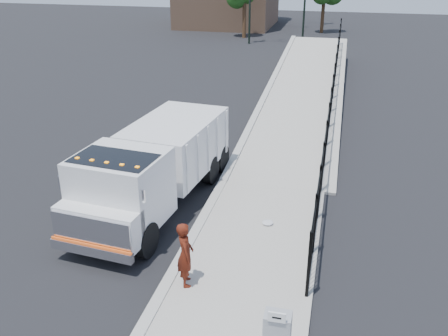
# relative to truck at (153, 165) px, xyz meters

# --- Properties ---
(ground) EXTENTS (120.00, 120.00, 0.00)m
(ground) POSITION_rel_truck_xyz_m (1.83, -1.75, -1.52)
(ground) COLOR black
(ground) RESTS_ON ground
(sidewalk) EXTENTS (3.55, 12.00, 0.12)m
(sidewalk) POSITION_rel_truck_xyz_m (3.75, -3.75, -1.46)
(sidewalk) COLOR #9E998E
(sidewalk) RESTS_ON ground
(curb) EXTENTS (0.30, 12.00, 0.16)m
(curb) POSITION_rel_truck_xyz_m (1.83, -3.75, -1.44)
(curb) COLOR #ADAAA3
(curb) RESTS_ON ground
(ramp) EXTENTS (3.95, 24.06, 3.19)m
(ramp) POSITION_rel_truck_xyz_m (3.95, 14.25, -1.52)
(ramp) COLOR #9E998E
(ramp) RESTS_ON ground
(iron_fence) EXTENTS (0.10, 28.00, 1.80)m
(iron_fence) POSITION_rel_truck_xyz_m (5.38, 10.25, -0.62)
(iron_fence) COLOR black
(iron_fence) RESTS_ON ground
(truck) EXTENTS (3.34, 8.12, 2.71)m
(truck) POSITION_rel_truck_xyz_m (0.00, 0.00, 0.00)
(truck) COLOR black
(truck) RESTS_ON ground
(worker) EXTENTS (0.64, 0.75, 1.76)m
(worker) POSITION_rel_truck_xyz_m (2.32, -3.94, -0.52)
(worker) COLOR #52180C
(worker) RESTS_ON sidewalk
(arrow_sign) EXTENTS (0.35, 0.04, 0.22)m
(arrow_sign) POSITION_rel_truck_xyz_m (4.93, -6.30, -0.04)
(arrow_sign) COLOR white
(arrow_sign) RESTS_ON utility_cabinet
(debris) EXTENTS (0.37, 0.37, 0.09)m
(debris) POSITION_rel_truck_xyz_m (3.90, -0.48, -1.36)
(debris) COLOR silver
(debris) RESTS_ON sidewalk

